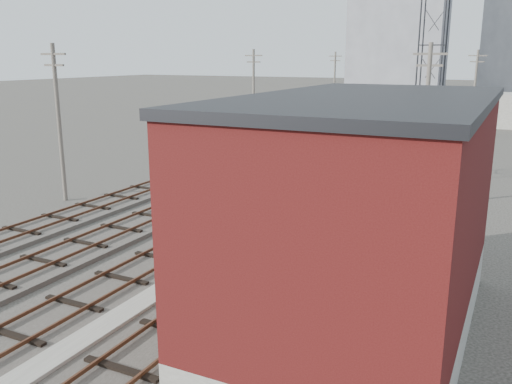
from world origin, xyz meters
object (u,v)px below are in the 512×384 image
Objects in this scene: car_red at (274,132)px; switch_stand at (232,210)px; signal_mast at (230,247)px; site_trailer at (370,120)px; car_silver at (255,139)px; car_grey at (266,125)px.

switch_stand is at bearing -174.88° from car_red.
site_trailer is at bearing 99.53° from signal_mast.
signal_mast is 0.96× the size of car_silver.
signal_mast is 48.08m from site_trailer.
car_silver is at bearing 115.06° from signal_mast.
car_red is (-7.17, -10.79, -0.56)m from site_trailer.
switch_stand is 35.79m from car_grey.
car_silver is (-9.65, 22.20, 0.08)m from switch_stand.
site_trailer reaches higher than switch_stand.
switch_stand is at bearing 118.53° from signal_mast.
site_trailer is 1.49× the size of car_red.
switch_stand is 0.31× the size of car_red.
site_trailer reaches higher than car_red.
car_red reaches higher than car_grey.
switch_stand is 0.34× the size of car_grey.
switch_stand is at bearing -169.66° from car_grey.
switch_stand is 28.72m from car_red.
car_grey is at bearing 113.90° from signal_mast.
car_red reaches higher than car_silver.
switch_stand is 0.21× the size of site_trailer.
signal_mast reaches higher than car_red.
car_red is at bearing -140.39° from site_trailer.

